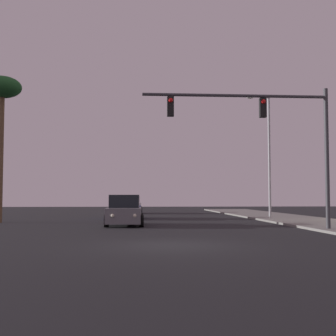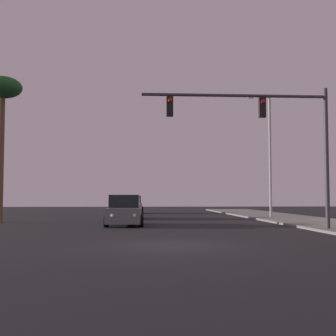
{
  "view_description": "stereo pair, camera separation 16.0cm",
  "coord_description": "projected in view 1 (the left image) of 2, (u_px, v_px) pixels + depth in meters",
  "views": [
    {
      "loc": [
        -1.26,
        -15.2,
        1.57
      ],
      "look_at": [
        0.62,
        10.93,
        3.19
      ],
      "focal_mm": 50.0,
      "sensor_mm": 36.0,
      "label": 1
    },
    {
      "loc": [
        -1.1,
        -15.21,
        1.57
      ],
      "look_at": [
        0.62,
        10.93,
        3.19
      ],
      "focal_mm": 50.0,
      "sensor_mm": 36.0,
      "label": 2
    }
  ],
  "objects": [
    {
      "name": "car_silver",
      "position": [
        131.0,
        205.0,
        44.59
      ],
      "size": [
        2.04,
        4.34,
        1.68
      ],
      "rotation": [
        0.0,
        0.0,
        3.11
      ],
      "color": "#B7B7BC",
      "rests_on": "ground"
    },
    {
      "name": "street_lamp",
      "position": [
        267.0,
        149.0,
        34.44
      ],
      "size": [
        1.74,
        0.24,
        9.0
      ],
      "color": "#99999E",
      "rests_on": "sidewalk_right"
    },
    {
      "name": "ground_plane",
      "position": [
        173.0,
        245.0,
        15.13
      ],
      "size": [
        120.0,
        120.0,
        0.0
      ],
      "primitive_type": "plane",
      "color": "black"
    },
    {
      "name": "car_grey",
      "position": [
        125.0,
        212.0,
        25.57
      ],
      "size": [
        2.04,
        4.33,
        1.68
      ],
      "rotation": [
        0.0,
        0.0,
        3.12
      ],
      "color": "slate",
      "rests_on": "ground"
    },
    {
      "name": "sidewalk_right",
      "position": [
        330.0,
        224.0,
        25.76
      ],
      "size": [
        5.0,
        60.0,
        0.12
      ],
      "color": "gray",
      "rests_on": "ground"
    },
    {
      "name": "palm_tree_near",
      "position": [
        2.0,
        95.0,
        28.87
      ],
      "size": [
        2.4,
        2.4,
        9.02
      ],
      "color": "brown",
      "rests_on": "ground"
    },
    {
      "name": "car_blue",
      "position": [
        127.0,
        208.0,
        33.68
      ],
      "size": [
        2.04,
        4.33,
        1.68
      ],
      "rotation": [
        0.0,
        0.0,
        3.16
      ],
      "color": "navy",
      "rests_on": "ground"
    },
    {
      "name": "traffic_light_mast",
      "position": [
        272.0,
        127.0,
        21.52
      ],
      "size": [
        8.65,
        0.36,
        6.5
      ],
      "color": "#38383D",
      "rests_on": "sidewalk_right"
    }
  ]
}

